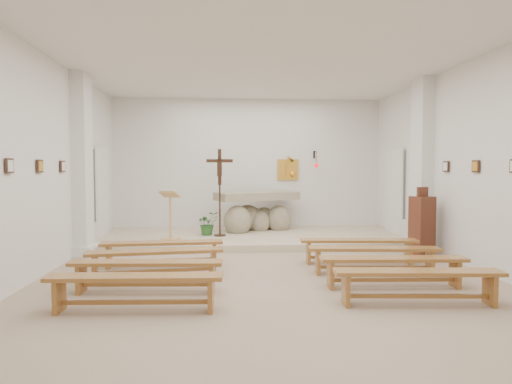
{
  "coord_description": "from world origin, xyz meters",
  "views": [
    {
      "loc": [
        -0.69,
        -7.0,
        1.69
      ],
      "look_at": [
        -0.05,
        1.6,
        1.24
      ],
      "focal_mm": 32.0,
      "sensor_mm": 36.0,
      "label": 1
    }
  ],
  "objects": [
    {
      "name": "ground",
      "position": [
        0.0,
        0.0,
        0.0
      ],
      "size": [
        7.0,
        10.0,
        0.0
      ],
      "primitive_type": "cube",
      "color": "tan",
      "rests_on": "ground"
    },
    {
      "name": "wall_left",
      "position": [
        -3.49,
        0.0,
        1.75
      ],
      "size": [
        0.02,
        10.0,
        3.5
      ],
      "primitive_type": "cube",
      "color": "white",
      "rests_on": "ground"
    },
    {
      "name": "wall_right",
      "position": [
        3.49,
        0.0,
        1.75
      ],
      "size": [
        0.02,
        10.0,
        3.5
      ],
      "primitive_type": "cube",
      "color": "white",
      "rests_on": "ground"
    },
    {
      "name": "wall_back",
      "position": [
        0.0,
        4.99,
        1.75
      ],
      "size": [
        7.0,
        0.02,
        3.5
      ],
      "primitive_type": "cube",
      "color": "white",
      "rests_on": "ground"
    },
    {
      "name": "ceiling",
      "position": [
        0.0,
        0.0,
        3.49
      ],
      "size": [
        7.0,
        10.0,
        0.02
      ],
      "primitive_type": "cube",
      "color": "silver",
      "rests_on": "wall_back"
    },
    {
      "name": "sanctuary_platform",
      "position": [
        0.0,
        3.5,
        0.07
      ],
      "size": [
        6.98,
        3.0,
        0.15
      ],
      "primitive_type": "cube",
      "color": "beige",
      "rests_on": "ground"
    },
    {
      "name": "pilaster_left",
      "position": [
        -3.37,
        2.0,
        1.75
      ],
      "size": [
        0.26,
        0.55,
        3.5
      ],
      "primitive_type": "cube",
      "color": "white",
      "rests_on": "ground"
    },
    {
      "name": "pilaster_right",
      "position": [
        3.37,
        2.0,
        1.75
      ],
      "size": [
        0.26,
        0.55,
        3.5
      ],
      "primitive_type": "cube",
      "color": "white",
      "rests_on": "ground"
    },
    {
      "name": "gold_wall_relief",
      "position": [
        1.05,
        4.96,
        1.65
      ],
      "size": [
        0.55,
        0.04,
        0.55
      ],
      "primitive_type": "cube",
      "color": "gold",
      "rests_on": "wall_back"
    },
    {
      "name": "sanctuary_lamp",
      "position": [
        1.75,
        4.71,
        1.81
      ],
      "size": [
        0.11,
        0.36,
        0.44
      ],
      "color": "black",
      "rests_on": "wall_back"
    },
    {
      "name": "station_frame_left_front",
      "position": [
        -3.47,
        -0.8,
        1.72
      ],
      "size": [
        0.03,
        0.2,
        0.2
      ],
      "primitive_type": "cube",
      "color": "#392419",
      "rests_on": "wall_left"
    },
    {
      "name": "station_frame_left_mid",
      "position": [
        -3.47,
        0.2,
        1.72
      ],
      "size": [
        0.03,
        0.2,
        0.2
      ],
      "primitive_type": "cube",
      "color": "#392419",
      "rests_on": "wall_left"
    },
    {
      "name": "station_frame_left_rear",
      "position": [
        -3.47,
        1.2,
        1.72
      ],
      "size": [
        0.03,
        0.2,
        0.2
      ],
      "primitive_type": "cube",
      "color": "#392419",
      "rests_on": "wall_left"
    },
    {
      "name": "station_frame_right_mid",
      "position": [
        3.47,
        0.2,
        1.72
      ],
      "size": [
        0.03,
        0.2,
        0.2
      ],
      "primitive_type": "cube",
      "color": "#392419",
      "rests_on": "wall_right"
    },
    {
      "name": "station_frame_right_rear",
      "position": [
        3.47,
        1.2,
        1.72
      ],
      "size": [
        0.03,
        0.2,
        0.2
      ],
      "primitive_type": "cube",
      "color": "#392419",
      "rests_on": "wall_right"
    },
    {
      "name": "radiator_left",
      "position": [
        -3.43,
        2.7,
        0.27
      ],
      "size": [
        0.1,
        0.85,
        0.52
      ],
      "primitive_type": "cube",
      "color": "silver",
      "rests_on": "ground"
    },
    {
      "name": "radiator_right",
      "position": [
        3.43,
        2.7,
        0.27
      ],
      "size": [
        0.1,
        0.85,
        0.52
      ],
      "primitive_type": "cube",
      "color": "silver",
      "rests_on": "ground"
    },
    {
      "name": "altar",
      "position": [
        0.15,
        4.19,
        0.55
      ],
      "size": [
        2.17,
        1.49,
        1.04
      ],
      "rotation": [
        0.0,
        0.0,
        0.38
      ],
      "color": "tan",
      "rests_on": "sanctuary_platform"
    },
    {
      "name": "lectern",
      "position": [
        -1.8,
        2.81,
        0.69
      ],
      "size": [
        0.47,
        0.43,
        1.09
      ],
      "rotation": [
        0.0,
        0.0,
        -0.35
      ],
      "color": "tan",
      "rests_on": "sanctuary_platform"
    },
    {
      "name": "crucifix_stand",
      "position": [
        -0.74,
        3.31,
        1.29
      ],
      "size": [
        0.6,
        0.26,
        1.97
      ],
      "rotation": [
        0.0,
        0.0,
        -0.08
      ],
      "color": "#332010",
      "rests_on": "sanctuary_platform"
    },
    {
      "name": "potted_plant",
      "position": [
        -1.03,
        3.49,
        0.42
      ],
      "size": [
        0.62,
        0.59,
        0.54
      ],
      "primitive_type": "imported",
      "rotation": [
        0.0,
        0.0,
        0.44
      ],
      "color": "#2A6026",
      "rests_on": "sanctuary_platform"
    },
    {
      "name": "donation_pedestal",
      "position": [
        3.1,
        1.36,
        0.59
      ],
      "size": [
        0.44,
        0.44,
        1.33
      ],
      "rotation": [
        0.0,
        0.0,
        0.28
      ],
      "color": "#5A2819",
      "rests_on": "ground"
    },
    {
      "name": "bench_left_front",
      "position": [
        -1.71,
        0.83,
        0.33
      ],
      "size": [
        2.07,
        0.45,
        0.43
      ],
      "rotation": [
        0.0,
        0.0,
        0.06
      ],
      "color": "#A66930",
      "rests_on": "ground"
    },
    {
      "name": "bench_right_front",
      "position": [
        1.71,
        0.83,
        0.33
      ],
      "size": [
        2.07,
        0.49,
        0.43
      ],
      "rotation": [
        0.0,
        0.0,
        -0.08
      ],
      "color": "#A66930",
      "rests_on": "ground"
    },
    {
      "name": "bench_left_second",
      "position": [
        -1.71,
        0.02,
        0.33
      ],
      "size": [
        2.08,
        0.58,
        0.43
      ],
      "rotation": [
        0.0,
        0.0,
        0.13
      ],
      "color": "#A66930",
      "rests_on": "ground"
    },
    {
      "name": "bench_right_second",
      "position": [
        1.71,
        0.02,
        0.33
      ],
      "size": [
        2.08,
        0.53,
        0.43
      ],
      "rotation": [
        0.0,
        0.0,
        -0.1
      ],
      "color": "#A66930",
      "rests_on": "ground"
    },
    {
      "name": "bench_left_third",
      "position": [
        -1.71,
        -0.8,
        0.33
      ],
      "size": [
        2.07,
        0.46,
        0.43
      ],
      "rotation": [
        0.0,
        0.0,
        -0.07
      ],
      "color": "#A66930",
      "rests_on": "ground"
    },
    {
      "name": "bench_right_third",
      "position": [
        1.71,
        -0.8,
        0.33
      ],
      "size": [
        2.07,
        0.44,
        0.43
      ],
      "rotation": [
        0.0,
        0.0,
        -0.05
      ],
      "color": "#A66930",
      "rests_on": "ground"
    },
    {
      "name": "bench_left_fourth",
      "position": [
        -1.71,
        -1.62,
        0.33
      ],
      "size": [
        2.07,
        0.43,
        0.43
      ],
      "rotation": [
        0.0,
        0.0,
        -0.05
      ],
      "color": "#A66930",
      "rests_on": "ground"
    },
    {
      "name": "bench_right_fourth",
      "position": [
        1.71,
        -1.62,
        0.33
      ],
      "size": [
        2.07,
        0.5,
        0.43
      ],
      "rotation": [
        0.0,
        0.0,
        -0.08
      ],
      "color": "#A66930",
      "rests_on": "ground"
    }
  ]
}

